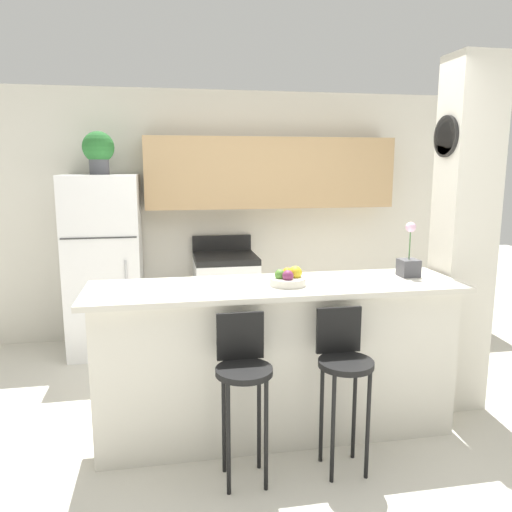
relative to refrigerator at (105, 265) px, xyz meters
name	(u,v)px	position (x,y,z in m)	size (l,w,h in m)	color
ground_plane	(276,431)	(1.28, -1.79, -0.86)	(14.00, 14.00, 0.00)	beige
wall_back	(247,198)	(1.43, 0.31, 0.60)	(5.60, 0.38, 2.55)	silver
pillar_right	(463,237)	(2.71, -1.61, 0.42)	(0.38, 0.32, 2.55)	silver
counter_bar	(276,359)	(1.28, -1.79, -0.33)	(2.44, 0.65, 1.03)	silver
refrigerator	(105,265)	(0.00, 0.00, 0.00)	(0.69, 0.68, 1.71)	white
stove_range	(226,298)	(1.16, 0.03, -0.40)	(0.62, 0.63, 1.07)	white
bar_stool_left	(243,374)	(0.99, -2.25, -0.22)	(0.32, 0.32, 0.97)	black
bar_stool_right	(344,366)	(1.58, -2.25, -0.22)	(0.32, 0.32, 0.97)	black
potted_plant_on_fridge	(98,150)	(0.00, 0.00, 1.08)	(0.29, 0.29, 0.39)	#4C4C51
orchid_vase	(409,262)	(2.24, -1.72, 0.28)	(0.13, 0.13, 0.38)	#4C4C51
fruit_bowl	(288,278)	(1.35, -1.83, 0.22)	(0.24, 0.24, 0.12)	silver
trash_bin	(167,336)	(0.56, -0.23, -0.67)	(0.28, 0.28, 0.38)	#59595B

